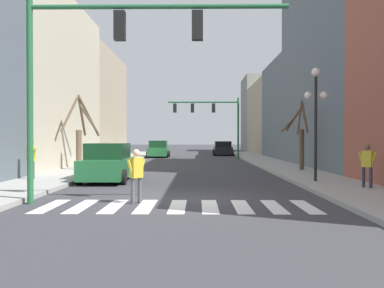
# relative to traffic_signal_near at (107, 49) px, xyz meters

# --- Properties ---
(ground_plane) EXTENTS (240.00, 240.00, 0.00)m
(ground_plane) POSITION_rel_traffic_signal_near_xyz_m (2.07, 1.22, -4.49)
(ground_plane) COLOR #38383D
(sidewalk_right) EXTENTS (2.79, 90.00, 0.15)m
(sidewalk_right) POSITION_rel_traffic_signal_near_xyz_m (8.03, 1.22, -4.41)
(sidewalk_right) COLOR #9E9E99
(sidewalk_right) RESTS_ON ground_plane
(building_row_left) EXTENTS (6.00, 41.55, 10.80)m
(building_row_left) POSITION_rel_traffic_signal_near_xyz_m (-8.29, 16.35, 0.54)
(building_row_left) COLOR #515B66
(building_row_left) RESTS_ON ground_plane
(building_row_right) EXTENTS (6.00, 62.95, 13.76)m
(building_row_right) POSITION_rel_traffic_signal_near_xyz_m (12.42, 25.49, 0.99)
(building_row_right) COLOR #934C3D
(building_row_right) RESTS_ON ground_plane
(crosswalk_stripes) EXTENTS (7.65, 2.60, 0.01)m
(crosswalk_stripes) POSITION_rel_traffic_signal_near_xyz_m (2.07, -0.41, -4.48)
(crosswalk_stripes) COLOR white
(crosswalk_stripes) RESTS_ON ground_plane
(traffic_signal_near) EXTENTS (7.57, 0.28, 6.12)m
(traffic_signal_near) POSITION_rel_traffic_signal_near_xyz_m (0.00, 0.00, 0.00)
(traffic_signal_near) COLOR #236038
(traffic_signal_near) RESTS_ON ground_plane
(traffic_signal_far) EXTENTS (6.64, 0.28, 5.67)m
(traffic_signal_far) POSITION_rel_traffic_signal_near_xyz_m (3.86, 28.77, -0.28)
(traffic_signal_far) COLOR #236038
(traffic_signal_far) RESTS_ON ground_plane
(street_lamp_right_corner) EXTENTS (0.95, 0.36, 4.66)m
(street_lamp_right_corner) POSITION_rel_traffic_signal_near_xyz_m (7.49, 5.57, -1.05)
(street_lamp_right_corner) COLOR black
(street_lamp_right_corner) RESTS_ON sidewalk_right
(car_driving_away_lane) EXTENTS (2.19, 4.43, 1.57)m
(car_driving_away_lane) POSITION_rel_traffic_signal_near_xyz_m (5.42, 37.02, -3.75)
(car_driving_away_lane) COLOR black
(car_driving_away_lane) RESTS_ON ground_plane
(car_parked_right_far) EXTENTS (2.05, 4.53, 1.70)m
(car_parked_right_far) POSITION_rel_traffic_signal_near_xyz_m (-1.35, 6.84, -3.69)
(car_parked_right_far) COLOR #236B38
(car_parked_right_far) RESTS_ON ground_plane
(car_at_intersection) EXTENTS (2.14, 4.15, 1.68)m
(car_at_intersection) POSITION_rel_traffic_signal_near_xyz_m (-1.31, 31.79, -3.70)
(car_at_intersection) COLOR #236B38
(car_at_intersection) RESTS_ON ground_plane
(pedestrian_waiting_at_curb) EXTENTS (0.63, 0.48, 1.66)m
(pedestrian_waiting_at_curb) POSITION_rel_traffic_signal_near_xyz_m (-4.61, 6.41, -3.36)
(pedestrian_waiting_at_curb) COLOR #4C4C51
(pedestrian_waiting_at_curb) RESTS_ON sidewalk_left
(pedestrian_on_right_sidewalk) EXTENTS (0.53, 0.53, 1.55)m
(pedestrian_on_right_sidewalk) POSITION_rel_traffic_signal_near_xyz_m (8.68, 3.10, -3.42)
(pedestrian_on_right_sidewalk) COLOR #282D47
(pedestrian_on_right_sidewalk) RESTS_ON sidewalk_right
(pedestrian_near_right_corner) EXTENTS (0.51, 0.57, 1.59)m
(pedestrian_near_right_corner) POSITION_rel_traffic_signal_near_xyz_m (0.83, 0.15, -3.54)
(pedestrian_near_right_corner) COLOR #4C4C51
(pedestrian_near_right_corner) RESTS_ON ground_plane
(street_tree_left_near) EXTENTS (1.81, 2.97, 4.27)m
(street_tree_left_near) POSITION_rel_traffic_signal_near_xyz_m (-4.08, 12.59, -2.36)
(street_tree_left_near) COLOR brown
(street_tree_left_near) RESTS_ON sidewalk_left
(street_tree_left_far) EXTENTS (1.24, 1.55, 3.89)m
(street_tree_left_far) POSITION_rel_traffic_signal_near_xyz_m (8.38, 12.14, -2.53)
(street_tree_left_far) COLOR brown
(street_tree_left_far) RESTS_ON sidewalk_right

